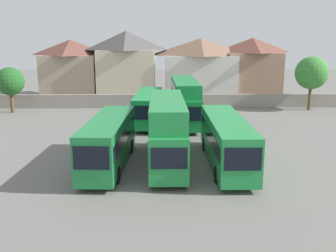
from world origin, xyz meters
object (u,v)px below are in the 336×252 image
(house_terrace_left, at_px, (71,68))
(tree_behind_wall, at_px, (312,73))
(bus_1, at_px, (109,139))
(bus_5, at_px, (185,99))
(house_terrace_far_right, at_px, (252,67))
(house_terrace_right, at_px, (200,68))
(bus_3, at_px, (226,139))
(bus_4, at_px, (148,106))
(tree_left_of_lot, at_px, (10,82))
(house_terrace_centre, at_px, (127,64))
(bus_2, at_px, (167,128))

(house_terrace_left, xyz_separation_m, tree_behind_wall, (33.27, -12.37, 0.25))
(bus_1, height_order, house_terrace_left, house_terrace_left)
(bus_5, relative_size, house_terrace_far_right, 1.25)
(house_terrace_right, relative_size, tree_behind_wall, 1.62)
(bus_3, distance_m, bus_4, 15.58)
(bus_3, relative_size, tree_left_of_lot, 2.10)
(bus_4, distance_m, house_terrace_far_right, 24.61)
(house_terrace_far_right, bearing_deg, house_terrace_right, -177.56)
(bus_3, height_order, house_terrace_far_right, house_terrace_far_right)
(bus_5, height_order, house_terrace_centre, house_terrace_centre)
(house_terrace_left, bearing_deg, tree_behind_wall, -20.40)
(house_terrace_far_right, xyz_separation_m, tree_behind_wall, (5.09, -11.27, 0.12))
(house_terrace_right, distance_m, tree_left_of_lot, 27.48)
(bus_2, height_order, tree_behind_wall, tree_behind_wall)
(tree_behind_wall, bearing_deg, house_terrace_left, 159.60)
(house_terrace_centre, relative_size, house_terrace_far_right, 1.11)
(bus_1, distance_m, bus_4, 14.74)
(house_terrace_left, bearing_deg, bus_3, -61.20)
(tree_left_of_lot, bearing_deg, bus_5, -18.07)
(bus_2, height_order, bus_3, bus_2)
(bus_1, height_order, bus_2, bus_2)
(bus_1, bearing_deg, tree_behind_wall, 137.12)
(house_terrace_far_right, distance_m, tree_behind_wall, 12.37)
(bus_5, xyz_separation_m, tree_left_of_lot, (-21.26, 6.93, 1.18))
(bus_4, relative_size, tree_left_of_lot, 1.94)
(bus_3, height_order, tree_behind_wall, tree_behind_wall)
(house_terrace_left, distance_m, house_terrace_right, 20.18)
(house_terrace_centre, distance_m, tree_behind_wall, 26.76)
(bus_5, height_order, house_terrace_right, house_terrace_right)
(house_terrace_centre, height_order, tree_behind_wall, house_terrace_centre)
(house_terrace_far_right, xyz_separation_m, tree_left_of_lot, (-32.80, -12.27, -0.79))
(bus_1, height_order, house_terrace_right, house_terrace_right)
(bus_2, relative_size, house_terrace_left, 1.24)
(bus_2, height_order, house_terrace_centre, house_terrace_centre)
(bus_1, relative_size, bus_3, 0.93)
(bus_2, bearing_deg, bus_1, -84.02)
(bus_5, distance_m, house_terrace_left, 26.32)
(house_terrace_centre, bearing_deg, house_terrace_left, 169.87)
(bus_3, height_order, house_terrace_centre, house_terrace_centre)
(bus_2, xyz_separation_m, bus_5, (2.11, 13.79, -0.06))
(tree_left_of_lot, bearing_deg, house_terrace_centre, 41.34)
(bus_2, relative_size, house_terrace_far_right, 1.21)
(tree_left_of_lot, distance_m, tree_behind_wall, 37.91)
(house_terrace_right, bearing_deg, bus_4, -111.81)
(house_terrace_right, distance_m, house_terrace_far_right, 8.06)
(bus_5, xyz_separation_m, house_terrace_far_right, (11.54, 19.21, 1.97))
(house_terrace_right, bearing_deg, house_terrace_far_right, 2.44)
(house_terrace_far_right, bearing_deg, tree_left_of_lot, -159.48)
(house_terrace_centre, bearing_deg, tree_behind_wall, -23.81)
(house_terrace_centre, xyz_separation_m, tree_behind_wall, (24.48, -10.80, -0.41))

